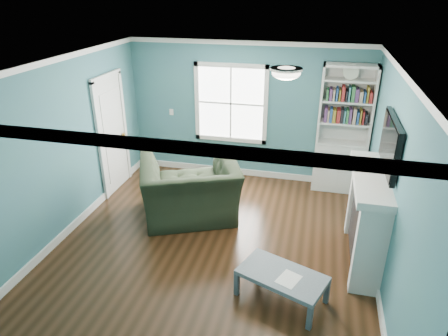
# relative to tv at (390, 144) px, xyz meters

# --- Properties ---
(floor) EXTENTS (5.00, 5.00, 0.00)m
(floor) POSITION_rel_tv_xyz_m (-2.20, -0.20, -1.72)
(floor) COLOR black
(floor) RESTS_ON ground
(room_walls) EXTENTS (5.00, 5.00, 5.00)m
(room_walls) POSITION_rel_tv_xyz_m (-2.20, -0.20, -0.14)
(room_walls) COLOR #3B6D80
(room_walls) RESTS_ON ground
(trim) EXTENTS (4.50, 5.00, 2.60)m
(trim) POSITION_rel_tv_xyz_m (-2.20, -0.20, -0.49)
(trim) COLOR white
(trim) RESTS_ON ground
(window) EXTENTS (1.40, 0.06, 1.50)m
(window) POSITION_rel_tv_xyz_m (-2.50, 2.29, -0.27)
(window) COLOR white
(window) RESTS_ON room_walls
(bookshelf) EXTENTS (0.90, 0.35, 2.31)m
(bookshelf) POSITION_rel_tv_xyz_m (-0.43, 2.10, -0.80)
(bookshelf) COLOR silver
(bookshelf) RESTS_ON ground
(fireplace) EXTENTS (0.44, 1.58, 1.30)m
(fireplace) POSITION_rel_tv_xyz_m (-0.12, 0.00, -1.09)
(fireplace) COLOR black
(fireplace) RESTS_ON ground
(tv) EXTENTS (0.06, 1.10, 0.65)m
(tv) POSITION_rel_tv_xyz_m (0.00, 0.00, 0.00)
(tv) COLOR black
(tv) RESTS_ON fireplace
(door) EXTENTS (0.12, 0.98, 2.17)m
(door) POSITION_rel_tv_xyz_m (-4.42, 1.20, -0.65)
(door) COLOR silver
(door) RESTS_ON ground
(ceiling_fixture) EXTENTS (0.38, 0.38, 0.15)m
(ceiling_fixture) POSITION_rel_tv_xyz_m (-1.30, -0.10, 0.82)
(ceiling_fixture) COLOR white
(ceiling_fixture) RESTS_ON room_walls
(light_switch) EXTENTS (0.08, 0.01, 0.12)m
(light_switch) POSITION_rel_tv_xyz_m (-3.70, 2.28, -0.52)
(light_switch) COLOR white
(light_switch) RESTS_ON room_walls
(recliner) EXTENTS (1.77, 1.50, 1.31)m
(recliner) POSITION_rel_tv_xyz_m (-2.76, 0.51, -1.07)
(recliner) COLOR black
(recliner) RESTS_ON ground
(coffee_table) EXTENTS (1.14, 0.88, 0.37)m
(coffee_table) POSITION_rel_tv_xyz_m (-1.11, -1.04, -1.40)
(coffee_table) COLOR #474E55
(coffee_table) RESTS_ON ground
(paper_sheet) EXTENTS (0.32, 0.35, 0.00)m
(paper_sheet) POSITION_rel_tv_xyz_m (-1.03, -1.11, -1.35)
(paper_sheet) COLOR white
(paper_sheet) RESTS_ON coffee_table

